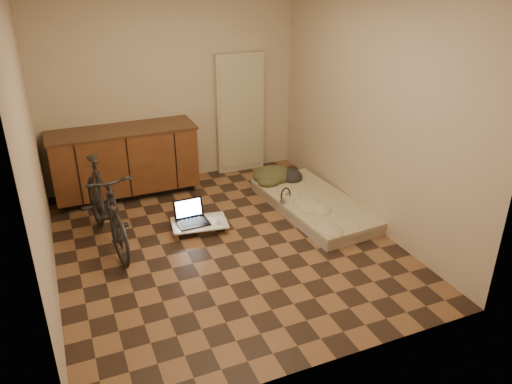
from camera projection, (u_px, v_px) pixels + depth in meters
name	position (u px, v px, depth m)	size (l,w,h in m)	color
room_shell	(221.00, 131.00, 4.96)	(3.50, 4.00, 2.60)	brown
cabinets	(125.00, 162.00, 6.47)	(1.84, 0.62, 0.91)	black
appliance_panel	(240.00, 114.00, 7.11)	(0.70, 0.10, 1.70)	beige
bicycle	(104.00, 202.00, 5.28)	(0.47, 1.61, 1.04)	black
futon	(314.00, 205.00, 6.21)	(1.00, 1.86, 0.15)	tan
clothing_pile	(277.00, 170.00, 6.71)	(0.58, 0.49, 0.23)	#404226
headphones	(286.00, 195.00, 6.10)	(0.23, 0.21, 0.15)	black
lap_desk	(200.00, 223.00, 5.75)	(0.68, 0.49, 0.10)	brown
laptop	(191.00, 218.00, 5.73)	(0.36, 0.33, 0.24)	black
mouse	(217.00, 222.00, 5.71)	(0.06, 0.10, 0.03)	silver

